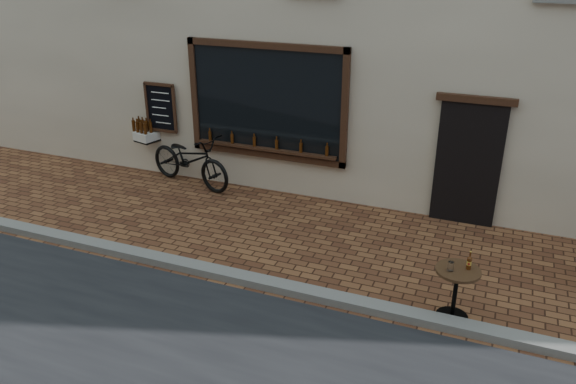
% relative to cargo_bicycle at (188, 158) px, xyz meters
% --- Properties ---
extents(ground, '(90.00, 90.00, 0.00)m').
position_rel_cargo_bicycle_xyz_m(ground, '(3.56, -3.17, -0.57)').
color(ground, '#4D2919').
rests_on(ground, ground).
extents(kerb, '(90.00, 0.25, 0.12)m').
position_rel_cargo_bicycle_xyz_m(kerb, '(3.56, -2.97, -0.51)').
color(kerb, slate).
rests_on(kerb, ground).
extents(cargo_bicycle, '(2.57, 1.27, 1.19)m').
position_rel_cargo_bicycle_xyz_m(cargo_bicycle, '(0.00, 0.00, 0.00)').
color(cargo_bicycle, black).
rests_on(cargo_bicycle, ground).
extents(bistro_table, '(0.58, 0.58, 1.00)m').
position_rel_cargo_bicycle_xyz_m(bistro_table, '(5.67, -2.72, -0.03)').
color(bistro_table, black).
rests_on(bistro_table, ground).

